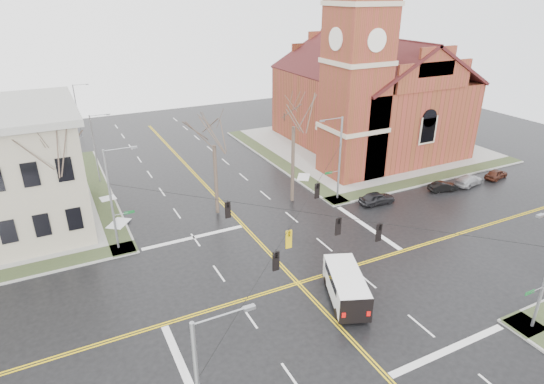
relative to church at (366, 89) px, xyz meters
name	(u,v)px	position (x,y,z in m)	size (l,w,h in m)	color
ground	(298,283)	(-24.76, -24.78, -8.43)	(120.00, 120.00, 0.00)	black
sidewalks	(298,282)	(-24.76, -24.78, -8.36)	(80.00, 80.00, 0.17)	gray
road_markings	(298,283)	(-24.76, -24.78, -8.43)	(100.00, 100.00, 0.01)	gold
church	(366,89)	(0.00, 0.00, 0.00)	(24.28, 27.48, 27.50)	brown
signal_pole_ne	(338,156)	(-13.44, -13.28, -3.48)	(2.75, 0.22, 9.00)	gray
signal_pole_nw	(113,197)	(-36.09, -13.28, -3.48)	(2.75, 0.22, 9.00)	gray
span_wires	(300,211)	(-24.76, -24.78, -2.23)	(23.02, 23.02, 0.03)	black
traffic_signals	(304,225)	(-24.76, -25.45, -2.98)	(8.21, 8.26, 1.30)	black
streetlight_north_a	(96,146)	(-35.42, 3.22, -3.97)	(2.30, 0.20, 8.00)	gray
streetlight_north_b	(78,109)	(-35.42, 23.22, -3.97)	(2.30, 0.20, 8.00)	gray
cargo_van	(345,284)	(-22.67, -27.96, -7.12)	(4.24, 6.21, 2.21)	white
parked_car_a	(377,198)	(-10.21, -16.11, -7.77)	(1.57, 3.91, 1.33)	black
parked_car_b	(443,187)	(-1.41, -16.81, -7.89)	(1.15, 3.31, 1.09)	black
parked_car_c	(469,180)	(2.58, -16.88, -7.83)	(1.68, 4.13, 1.20)	#A5A5A8
parked_car_d	(496,174)	(7.11, -16.96, -7.84)	(1.41, 3.51, 1.20)	#3F1C12
tree_nw_far	(54,158)	(-39.88, -11.51, 0.02)	(4.00, 4.00, 11.68)	#3E3127
tree_nw_near	(214,141)	(-26.08, -10.72, -0.69)	(4.00, 4.00, 10.68)	#3E3127
tree_ne	(294,121)	(-17.92, -11.59, 0.38)	(4.00, 4.00, 12.19)	#3E3127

